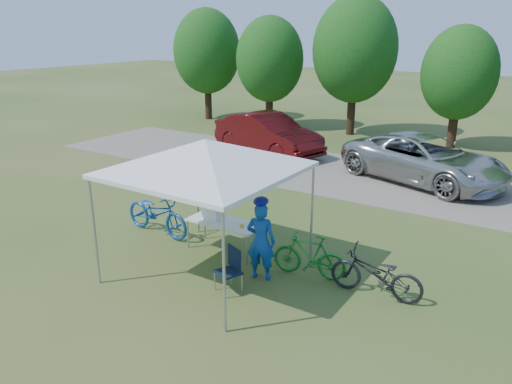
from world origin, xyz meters
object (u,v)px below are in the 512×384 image
cyclist (261,241)px  bike_dark (376,274)px  cooler (213,212)px  bike_blue (157,213)px  bike_green (309,255)px  sedan (268,134)px  folding_chair (231,266)px  minivan (424,159)px  folding_table (225,224)px

cyclist → bike_dark: bearing=178.8°
cooler → bike_blue: 1.65m
bike_green → sedan: size_ratio=0.32×
folding_chair → minivan: size_ratio=0.16×
sedan → minivan: bearing=-79.1°
cooler → bike_dark: size_ratio=0.25×
cooler → bike_green: bearing=-0.8°
bike_dark → folding_chair: bearing=-66.6°
bike_dark → sedan: size_ratio=0.36×
bike_dark → folding_table: bearing=-95.3°
folding_table → cooler: (-0.32, -0.00, 0.20)m
cooler → bike_blue: bike_blue is taller
cooler → sedan: bearing=113.9°
bike_blue → folding_chair: bearing=-107.5°
folding_chair → cyclist: cyclist is taller
bike_green → minivan: (0.12, 7.62, 0.31)m
bike_green → minivan: bearing=169.4°
bike_green → sedan: sedan is taller
folding_table → sedan: size_ratio=0.36×
folding_chair → cyclist: (0.22, 0.68, 0.30)m
cooler → cyclist: (1.64, -0.61, -0.07)m
cyclist → sedan: bearing=-74.5°
folding_table → bike_green: (2.08, -0.03, -0.20)m
sedan → cyclist: bearing=-133.5°
cyclist → bike_dark: cyclist is taller
folding_table → sedan: bearing=115.7°
bike_dark → sedan: sedan is taller
bike_green → cyclist: bearing=-62.2°
folding_table → cooler: 0.38m
bike_blue → bike_green: 4.01m
folding_table → bike_blue: bearing=-178.0°
bike_dark → sedan: bearing=-142.0°
folding_table → cyclist: cyclist is taller
folding_table → minivan: minivan is taller
folding_table → bike_blue: 1.94m
cyclist → bike_blue: (-3.25, 0.54, -0.26)m
folding_table → bike_blue: bike_blue is taller
cyclist → sedan: 10.13m
folding_chair → bike_green: bike_green is taller
cyclist → minivan: cyclist is taller
folding_chair → bike_dark: size_ratio=0.48×
folding_table → folding_chair: size_ratio=2.06×
bike_dark → sedan: (-7.34, 8.14, 0.34)m
folding_table → cooler: cooler is taller
cyclist → bike_green: bearing=-157.9°
folding_chair → folding_table: bearing=153.5°
bike_blue → sedan: 8.38m
bike_blue → minivan: (4.14, 7.65, 0.23)m
cyclist → bike_green: (0.76, 0.58, -0.34)m
bike_green → minivan: size_ratio=0.28×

